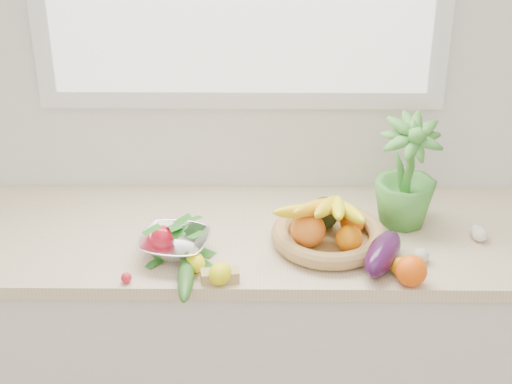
{
  "coord_description": "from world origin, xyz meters",
  "views": [
    {
      "loc": [
        0.07,
        -0.14,
        2.16
      ],
      "look_at": [
        0.05,
        1.93,
        1.05
      ],
      "focal_mm": 55.0,
      "sensor_mm": 36.0,
      "label": 1
    }
  ],
  "objects_px": {
    "cucumber": "(186,276)",
    "colander_with_spinach": "(174,239)",
    "eggplant": "(383,253)",
    "fruit_basket": "(328,229)",
    "potted_herb": "(407,172)",
    "apple": "(162,238)"
  },
  "relations": [
    {
      "from": "cucumber",
      "to": "colander_with_spinach",
      "type": "distance_m",
      "value": 0.15
    },
    {
      "from": "eggplant",
      "to": "fruit_basket",
      "type": "distance_m",
      "value": 0.19
    },
    {
      "from": "cucumber",
      "to": "potted_herb",
      "type": "height_order",
      "value": "potted_herb"
    },
    {
      "from": "apple",
      "to": "fruit_basket",
      "type": "xyz_separation_m",
      "value": [
        0.5,
        0.04,
        0.01
      ]
    },
    {
      "from": "eggplant",
      "to": "fruit_basket",
      "type": "height_order",
      "value": "fruit_basket"
    },
    {
      "from": "apple",
      "to": "colander_with_spinach",
      "type": "relative_size",
      "value": 0.32
    },
    {
      "from": "cucumber",
      "to": "potted_herb",
      "type": "xyz_separation_m",
      "value": [
        0.66,
        0.34,
        0.16
      ]
    },
    {
      "from": "apple",
      "to": "potted_herb",
      "type": "distance_m",
      "value": 0.77
    },
    {
      "from": "eggplant",
      "to": "cucumber",
      "type": "bearing_deg",
      "value": -171.16
    },
    {
      "from": "potted_herb",
      "to": "eggplant",
      "type": "bearing_deg",
      "value": -110.98
    },
    {
      "from": "potted_herb",
      "to": "fruit_basket",
      "type": "relative_size",
      "value": 0.78
    },
    {
      "from": "eggplant",
      "to": "colander_with_spinach",
      "type": "height_order",
      "value": "colander_with_spinach"
    },
    {
      "from": "eggplant",
      "to": "colander_with_spinach",
      "type": "xyz_separation_m",
      "value": [
        -0.6,
        0.05,
        0.01
      ]
    },
    {
      "from": "eggplant",
      "to": "fruit_basket",
      "type": "bearing_deg",
      "value": 140.08
    },
    {
      "from": "apple",
      "to": "potted_herb",
      "type": "bearing_deg",
      "value": 12.46
    },
    {
      "from": "eggplant",
      "to": "fruit_basket",
      "type": "relative_size",
      "value": 0.5
    },
    {
      "from": "cucumber",
      "to": "fruit_basket",
      "type": "relative_size",
      "value": 0.54
    },
    {
      "from": "fruit_basket",
      "to": "colander_with_spinach",
      "type": "height_order",
      "value": "fruit_basket"
    },
    {
      "from": "fruit_basket",
      "to": "eggplant",
      "type": "bearing_deg",
      "value": -39.92
    },
    {
      "from": "potted_herb",
      "to": "fruit_basket",
      "type": "xyz_separation_m",
      "value": [
        -0.25,
        -0.13,
        -0.13
      ]
    },
    {
      "from": "potted_herb",
      "to": "colander_with_spinach",
      "type": "bearing_deg",
      "value": -164.23
    },
    {
      "from": "colander_with_spinach",
      "to": "eggplant",
      "type": "bearing_deg",
      "value": -5.12
    }
  ]
}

